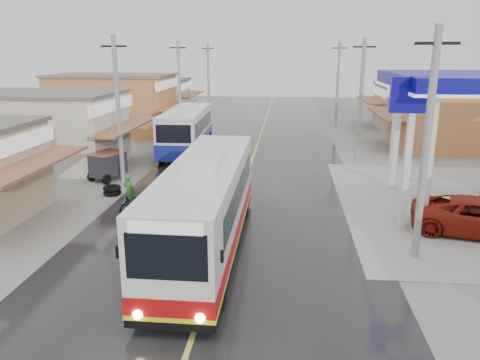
% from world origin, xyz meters
% --- Properties ---
extents(ground, '(120.00, 120.00, 0.00)m').
position_xyz_m(ground, '(0.00, 0.00, 0.00)').
color(ground, slate).
rests_on(ground, ground).
extents(road, '(12.00, 90.00, 0.02)m').
position_xyz_m(road, '(0.00, 15.00, 0.01)').
color(road, black).
rests_on(road, ground).
extents(centre_line, '(0.15, 90.00, 0.01)m').
position_xyz_m(centre_line, '(0.00, 15.00, 0.02)').
color(centre_line, '#D8CC4C').
rests_on(centre_line, road).
extents(shopfronts_left, '(11.00, 44.00, 5.20)m').
position_xyz_m(shopfronts_left, '(-13.00, 18.00, 0.00)').
color(shopfronts_left, tan).
rests_on(shopfronts_left, ground).
extents(utility_poles_left, '(1.60, 50.00, 8.00)m').
position_xyz_m(utility_poles_left, '(-7.00, 16.00, 0.00)').
color(utility_poles_left, gray).
rests_on(utility_poles_left, ground).
extents(utility_poles_right, '(1.60, 36.00, 8.00)m').
position_xyz_m(utility_poles_right, '(7.00, 15.00, 0.00)').
color(utility_poles_right, gray).
rests_on(utility_poles_right, ground).
extents(coach_bus, '(2.74, 11.50, 3.58)m').
position_xyz_m(coach_bus, '(-0.54, -0.14, 1.73)').
color(coach_bus, silver).
rests_on(coach_bus, road).
extents(second_bus, '(2.89, 9.50, 3.12)m').
position_xyz_m(second_bus, '(-4.85, 16.57, 1.68)').
color(second_bus, silver).
rests_on(second_bus, road).
extents(cyclist, '(1.09, 1.83, 1.87)m').
position_xyz_m(cyclist, '(-4.66, 3.52, 0.61)').
color(cyclist, black).
rests_on(cyclist, ground).
extents(tricycle_near, '(1.97, 2.46, 1.64)m').
position_xyz_m(tricycle_near, '(-7.83, 9.00, 0.94)').
color(tricycle_near, '#26262D').
rests_on(tricycle_near, ground).
extents(tyre_stack, '(0.92, 0.92, 0.47)m').
position_xyz_m(tyre_stack, '(-6.58, 6.18, 0.24)').
color(tyre_stack, black).
rests_on(tyre_stack, ground).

